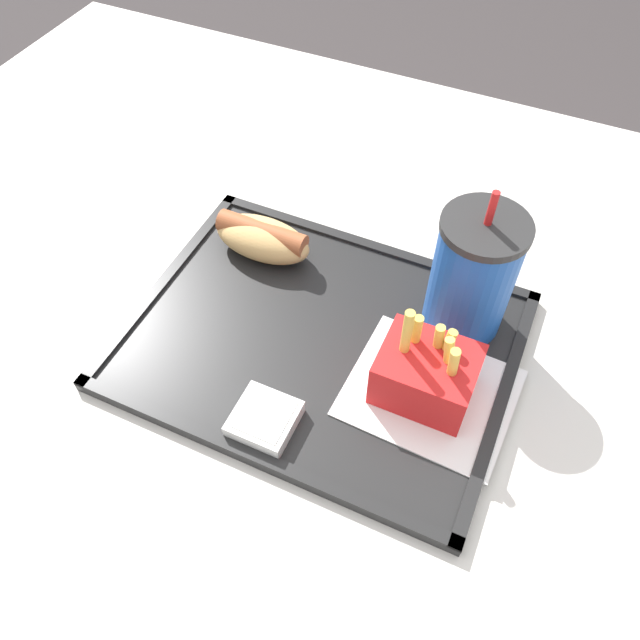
% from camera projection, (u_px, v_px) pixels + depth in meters
% --- Properties ---
extents(ground_plane, '(8.00, 8.00, 0.00)m').
position_uv_depth(ground_plane, '(314.00, 588.00, 1.23)').
color(ground_plane, '#383333').
extents(dining_table, '(1.36, 1.10, 0.77)m').
position_uv_depth(dining_table, '(313.00, 517.00, 0.92)').
color(dining_table, beige).
rests_on(dining_table, ground_plane).
extents(food_tray, '(0.38, 0.30, 0.01)m').
position_uv_depth(food_tray, '(320.00, 341.00, 0.64)').
color(food_tray, black).
rests_on(food_tray, dining_table).
extents(paper_napkin, '(0.16, 0.14, 0.00)m').
position_uv_depth(paper_napkin, '(430.00, 393.00, 0.59)').
color(paper_napkin, white).
rests_on(paper_napkin, food_tray).
extents(soda_cup, '(0.08, 0.08, 0.17)m').
position_uv_depth(soda_cup, '(473.00, 275.00, 0.59)').
color(soda_cup, '#194CA5').
rests_on(soda_cup, food_tray).
extents(hot_dog_far, '(0.11, 0.06, 0.04)m').
position_uv_depth(hot_dog_far, '(262.00, 238.00, 0.69)').
color(hot_dog_far, tan).
rests_on(hot_dog_far, food_tray).
extents(fries_carton, '(0.09, 0.07, 0.11)m').
position_uv_depth(fries_carton, '(426.00, 373.00, 0.57)').
color(fries_carton, red).
rests_on(fries_carton, food_tray).
extents(sauce_cup_mayo, '(0.06, 0.06, 0.02)m').
position_uv_depth(sauce_cup_mayo, '(264.00, 419.00, 0.57)').
color(sauce_cup_mayo, silver).
rests_on(sauce_cup_mayo, food_tray).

